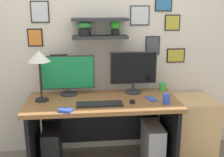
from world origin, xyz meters
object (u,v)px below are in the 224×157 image
at_px(coffee_mug, 163,87).
at_px(scissors_tray, 66,110).
at_px(desk, 103,117).
at_px(computer_tower_right, 152,145).
at_px(cell_phone, 151,99).
at_px(drawer_cabinet, 192,127).
at_px(computer_mouse, 133,101).
at_px(desk_lamp, 39,60).
at_px(pen_cup, 166,99).
at_px(monitor_right, 133,70).
at_px(computer_tower_left, 52,147).
at_px(monitor_left, 68,74).
at_px(keyboard, 100,104).

distance_m(coffee_mug, scissors_tray, 1.17).
relative_size(desk, computer_tower_right, 3.34).
xyz_separation_m(coffee_mug, scissors_tray, (-1.05, -0.53, -0.03)).
height_order(cell_phone, drawer_cabinet, cell_phone).
bearing_deg(computer_mouse, desk_lamp, 170.19).
bearing_deg(pen_cup, desk, 159.62).
relative_size(coffee_mug, drawer_cabinet, 0.13).
bearing_deg(monitor_right, computer_mouse, -100.91).
distance_m(computer_mouse, computer_tower_left, 1.02).
height_order(coffee_mug, scissors_tray, coffee_mug).
distance_m(monitor_left, computer_tower_left, 0.80).
relative_size(keyboard, computer_tower_left, 1.06).
distance_m(monitor_left, computer_tower_right, 1.17).
height_order(desk, computer_mouse, computer_mouse).
relative_size(monitor_right, desk_lamp, 1.00).
xyz_separation_m(keyboard, drawer_cabinet, (1.07, 0.29, -0.42)).
xyz_separation_m(scissors_tray, computer_tower_left, (-0.19, 0.37, -0.55)).
xyz_separation_m(desk, desk_lamp, (-0.61, -0.02, 0.63)).
height_order(cell_phone, computer_tower_left, cell_phone).
distance_m(desk, desk_lamp, 0.88).
height_order(desk_lamp, scissors_tray, desk_lamp).
bearing_deg(monitor_left, computer_tower_left, -146.60).
relative_size(cell_phone, drawer_cabinet, 0.21).
bearing_deg(computer_tower_right, coffee_mug, 59.52).
distance_m(monitor_right, desk_lamp, 0.99).
bearing_deg(scissors_tray, computer_tower_right, 16.26).
relative_size(computer_mouse, desk_lamp, 0.18).
bearing_deg(desk_lamp, computer_tower_left, 38.17).
relative_size(cell_phone, pen_cup, 1.40).
relative_size(coffee_mug, pen_cup, 0.90).
relative_size(monitor_right, pen_cup, 5.06).
relative_size(pen_cup, computer_tower_right, 0.22).
bearing_deg(desk_lamp, drawer_cabinet, 3.68).
height_order(monitor_right, keyboard, monitor_right).
height_order(desk_lamp, computer_tower_right, desk_lamp).
xyz_separation_m(cell_phone, computer_tower_right, (0.03, 0.01, -0.53)).
bearing_deg(computer_mouse, scissors_tray, -165.60).
relative_size(computer_mouse, computer_tower_right, 0.20).
height_order(cell_phone, coffee_mug, coffee_mug).
height_order(scissors_tray, drawer_cabinet, scissors_tray).
height_order(computer_mouse, drawer_cabinet, computer_mouse).
xyz_separation_m(keyboard, pen_cup, (0.65, -0.03, 0.04)).
height_order(desk, computer_tower_right, desk).
bearing_deg(drawer_cabinet, cell_phone, -161.27).
xyz_separation_m(pen_cup, computer_tower_right, (-0.08, 0.15, -0.57)).
relative_size(cell_phone, coffee_mug, 1.56).
bearing_deg(computer_tower_right, computer_tower_left, 173.90).
relative_size(monitor_left, coffee_mug, 6.20).
relative_size(desk, cell_phone, 10.95).
bearing_deg(computer_tower_right, desk_lamp, 176.94).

